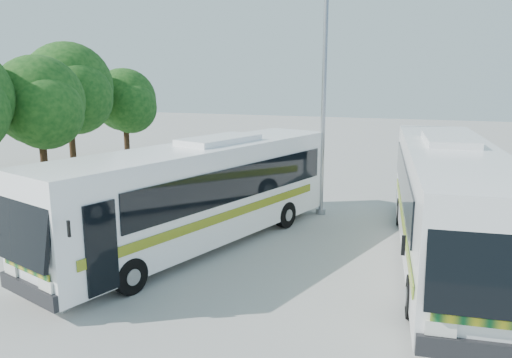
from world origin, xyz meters
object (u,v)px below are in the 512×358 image
(tree_far_e, at_px, (125,100))
(tree_far_d, at_px, (69,87))
(coach_main, at_px, (199,192))
(lamppost, at_px, (324,93))
(coach_adjacent, at_px, (449,200))
(tree_far_c, at_px, (40,101))

(tree_far_e, bearing_deg, tree_far_d, -98.63)
(tree_far_e, distance_m, coach_main, 18.22)
(coach_main, bearing_deg, tree_far_d, 161.51)
(tree_far_d, height_order, tree_far_e, tree_far_d)
(tree_far_e, bearing_deg, lamppost, -31.16)
(tree_far_d, relative_size, coach_adjacent, 0.58)
(tree_far_e, xyz_separation_m, coach_adjacent, (19.22, -12.81, -1.98))
(tree_far_d, distance_m, tree_far_e, 4.65)
(coach_adjacent, bearing_deg, coach_main, -176.66)
(tree_far_c, bearing_deg, coach_main, -27.07)
(tree_far_e, bearing_deg, coach_main, -50.07)
(tree_far_c, relative_size, coach_adjacent, 0.51)
(coach_adjacent, distance_m, lamppost, 6.74)
(coach_main, bearing_deg, lamppost, 77.93)
(tree_far_c, height_order, tree_far_e, tree_far_c)
(tree_far_d, relative_size, lamppost, 0.84)
(tree_far_c, bearing_deg, coach_adjacent, -13.84)
(tree_far_c, bearing_deg, lamppost, -2.62)
(tree_far_e, distance_m, coach_adjacent, 23.18)
(tree_far_e, bearing_deg, coach_adjacent, -33.68)
(lamppost, bearing_deg, tree_far_c, 165.87)
(tree_far_e, height_order, coach_main, tree_far_e)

